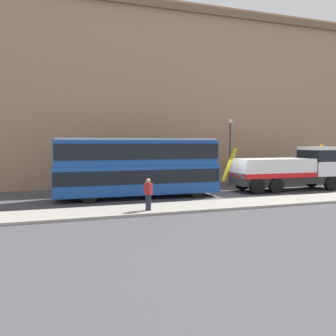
% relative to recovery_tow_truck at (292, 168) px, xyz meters
% --- Properties ---
extents(ground_plane, '(120.00, 120.00, 0.00)m').
position_rel_recovery_tow_truck_xyz_m(ground_plane, '(-5.99, -0.17, -1.76)').
color(ground_plane, '#424247').
extents(near_kerb, '(60.00, 2.80, 0.15)m').
position_rel_recovery_tow_truck_xyz_m(near_kerb, '(-5.99, -4.37, -1.68)').
color(near_kerb, gray).
rests_on(near_kerb, ground_plane).
extents(building_facade, '(60.00, 1.50, 16.00)m').
position_rel_recovery_tow_truck_xyz_m(building_facade, '(-5.99, 6.56, 6.31)').
color(building_facade, '#9E7A5B').
rests_on(building_facade, ground_plane).
extents(recovery_tow_truck, '(10.18, 2.88, 3.67)m').
position_rel_recovery_tow_truck_xyz_m(recovery_tow_truck, '(0.00, 0.00, 0.00)').
color(recovery_tow_truck, '#2D2D2D').
rests_on(recovery_tow_truck, ground_plane).
extents(double_decker_bus, '(11.10, 2.84, 4.06)m').
position_rel_recovery_tow_truck_xyz_m(double_decker_bus, '(-12.49, 0.01, 0.47)').
color(double_decker_bus, '#19479E').
rests_on(double_decker_bus, ground_plane).
extents(pedestrian_onlooker, '(0.44, 0.48, 1.71)m').
position_rel_recovery_tow_truck_xyz_m(pedestrian_onlooker, '(-13.07, -4.98, -0.77)').
color(pedestrian_onlooker, '#232333').
rests_on(pedestrian_onlooker, near_kerb).
extents(street_lamp, '(0.36, 0.36, 5.83)m').
position_rel_recovery_tow_truck_xyz_m(street_lamp, '(-3.14, 4.37, 1.71)').
color(street_lamp, '#38383D').
rests_on(street_lamp, ground_plane).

